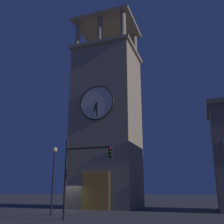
# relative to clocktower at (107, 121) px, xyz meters

# --- Properties ---
(ground_plane) EXTENTS (200.00, 200.00, 0.00)m
(ground_plane) POSITION_rel_clocktower_xyz_m (2.95, 4.20, -10.66)
(ground_plane) COLOR #424247
(clocktower) EXTENTS (8.23, 7.54, 27.80)m
(clocktower) POSITION_rel_clocktower_xyz_m (0.00, 0.00, 0.00)
(clocktower) COLOR gray
(clocktower) RESTS_ON ground_plane
(traffic_signal_near) EXTENTS (3.78, 0.41, 5.80)m
(traffic_signal_near) POSITION_rel_clocktower_xyz_m (-2.88, 13.14, -6.92)
(traffic_signal_near) COLOR black
(traffic_signal_near) RESTS_ON ground_plane
(street_lamp) EXTENTS (0.44, 0.44, 5.78)m
(street_lamp) POSITION_rel_clocktower_xyz_m (1.11, 10.33, -6.70)
(street_lamp) COLOR black
(street_lamp) RESTS_ON ground_plane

